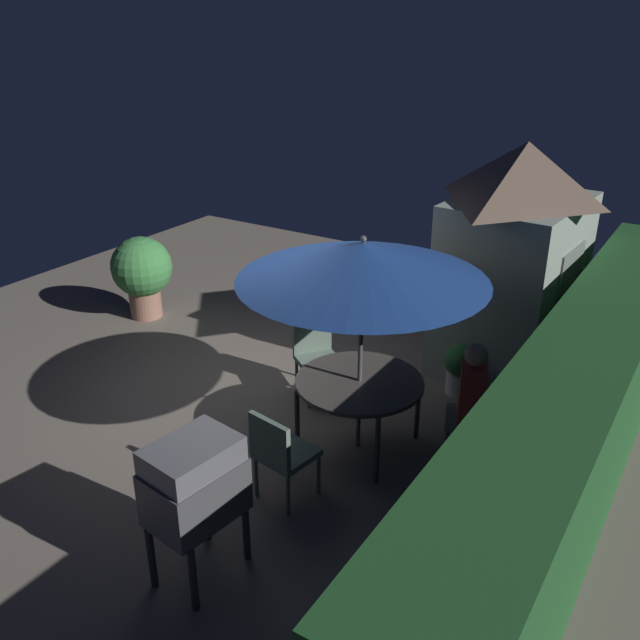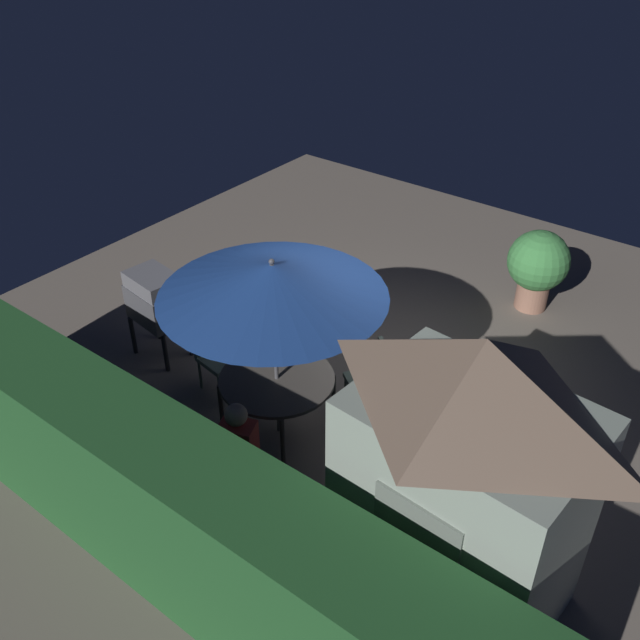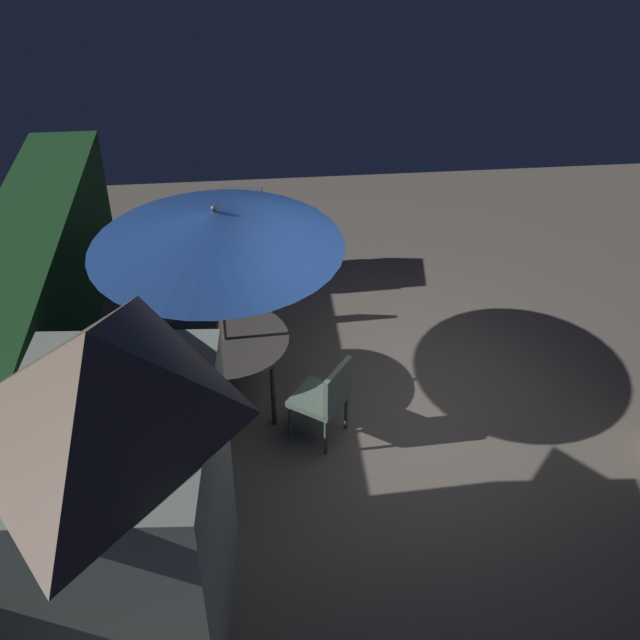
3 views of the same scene
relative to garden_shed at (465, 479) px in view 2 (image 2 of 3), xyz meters
The scene contains 12 objects.
ground_plane 3.42m from the garden_shed, 44.59° to the right, with size 11.00×11.00×0.00m, color #6B6056.
hedge_backdrop 2.65m from the garden_shed, 30.48° to the left, with size 7.40×0.84×1.61m.
garden_shed is the anchor object (origin of this frame).
patio_table 2.71m from the garden_shed, 14.55° to the right, with size 1.27×1.27×0.76m.
patio_umbrella 2.68m from the garden_shed, 14.55° to the right, with size 2.34×2.34×2.23m.
bbq_grill 4.80m from the garden_shed, 10.32° to the right, with size 0.76×0.59×1.20m.
chair_near_shed 2.34m from the garden_shed, 11.55° to the left, with size 0.60×0.60×0.90m.
chair_far_side 2.61m from the garden_shed, 40.53° to the right, with size 0.64×0.65×0.90m.
chair_toward_hedge 3.84m from the garden_shed, 12.91° to the right, with size 0.53×0.53×0.90m.
potted_plant_by_shed 1.46m from the garden_shed, 10.94° to the right, with size 0.39×0.39×0.61m.
potted_plant_by_grill 5.11m from the garden_shed, 74.66° to the right, with size 0.86×0.86×1.19m.
person_in_red 2.27m from the garden_shed, ahead, with size 0.40×0.34×1.26m.
Camera 2 is at (-3.68, 5.95, 5.51)m, focal length 39.28 mm.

